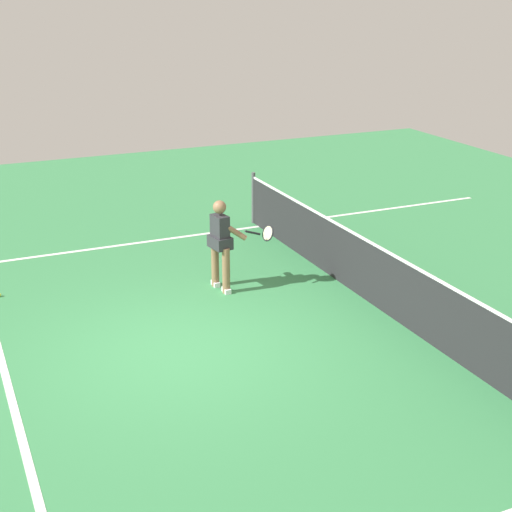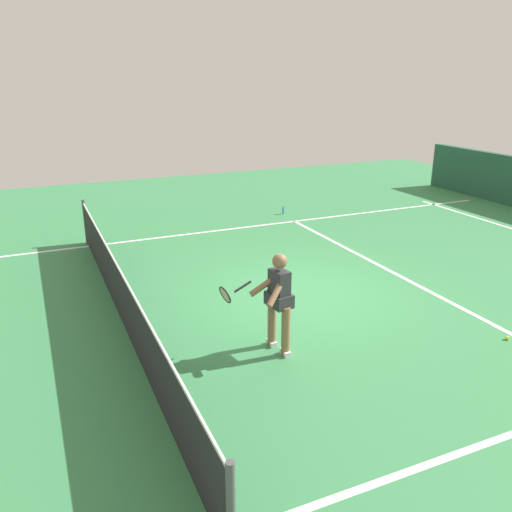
# 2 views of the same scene
# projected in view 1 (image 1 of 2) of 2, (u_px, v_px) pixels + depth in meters

# --- Properties ---
(ground_plane) EXTENTS (25.77, 25.77, 0.00)m
(ground_plane) POSITION_uv_depth(u_px,v_px,m) (178.00, 348.00, 10.61)
(ground_plane) COLOR #38844C
(service_line_marking) EXTENTS (9.33, 0.10, 0.01)m
(service_line_marking) POSITION_uv_depth(u_px,v_px,m) (7.00, 381.00, 9.73)
(service_line_marking) COLOR white
(service_line_marking) RESTS_ON ground
(sideline_left_marking) EXTENTS (0.10, 17.83, 0.01)m
(sideline_left_marking) POSITION_uv_depth(u_px,v_px,m) (102.00, 248.00, 14.62)
(sideline_left_marking) COLOR white
(sideline_left_marking) RESTS_ON ground
(court_net) EXTENTS (10.01, 0.08, 1.10)m
(court_net) POSITION_uv_depth(u_px,v_px,m) (381.00, 279.00, 11.71)
(court_net) COLOR #4C4C51
(court_net) RESTS_ON ground
(tennis_player) EXTENTS (0.71, 1.02, 1.55)m
(tennis_player) POSITION_uv_depth(u_px,v_px,m) (222.00, 241.00, 12.38)
(tennis_player) COLOR #8C6647
(tennis_player) RESTS_ON ground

